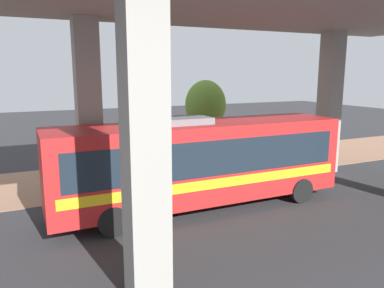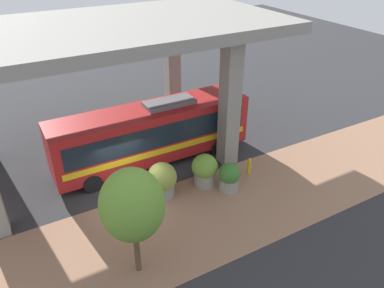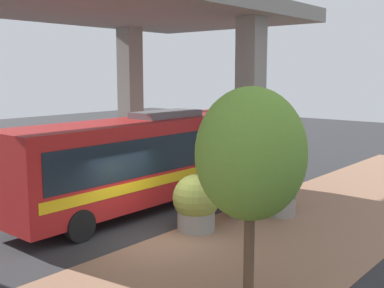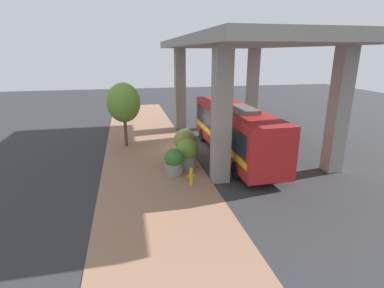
# 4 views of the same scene
# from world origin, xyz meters

# --- Properties ---
(ground_plane) EXTENTS (80.00, 80.00, 0.00)m
(ground_plane) POSITION_xyz_m (0.00, 0.00, 0.00)
(ground_plane) COLOR #2D2D30
(ground_plane) RESTS_ON ground
(sidewalk_strip) EXTENTS (6.00, 40.00, 0.02)m
(sidewalk_strip) POSITION_xyz_m (-3.00, 0.00, 0.01)
(sidewalk_strip) COLOR #936B51
(sidewalk_strip) RESTS_ON ground
(overpass) EXTENTS (9.40, 20.26, 7.81)m
(overpass) POSITION_xyz_m (4.00, 0.00, 6.85)
(overpass) COLOR gray
(overpass) RESTS_ON ground
(bus) EXTENTS (2.70, 11.34, 3.58)m
(bus) POSITION_xyz_m (2.66, -2.42, 1.94)
(bus) COLOR #B21E1E
(bus) RESTS_ON ground
(fire_hydrant) EXTENTS (0.39, 0.19, 1.01)m
(fire_hydrant) POSITION_xyz_m (-1.19, -6.46, 0.51)
(fire_hydrant) COLOR gold
(fire_hydrant) RESTS_ON ground
(planter_front) EXTENTS (1.51, 1.51, 1.85)m
(planter_front) POSITION_xyz_m (-0.56, -1.48, 0.93)
(planter_front) COLOR gray
(planter_front) RESTS_ON ground
(planter_middle) EXTENTS (1.37, 1.37, 1.83)m
(planter_middle) POSITION_xyz_m (-0.85, -3.80, 0.93)
(planter_middle) COLOR gray
(planter_middle) RESTS_ON ground
(planter_back) EXTENTS (1.11, 1.11, 1.55)m
(planter_back) POSITION_xyz_m (-1.82, -4.69, 0.78)
(planter_back) COLOR gray
(planter_back) RESTS_ON ground
(street_tree_near) EXTENTS (2.41, 2.41, 4.77)m
(street_tree_near) POSITION_xyz_m (-4.51, 1.45, 3.31)
(street_tree_near) COLOR brown
(street_tree_near) RESTS_ON ground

